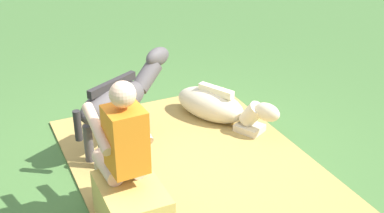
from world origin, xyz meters
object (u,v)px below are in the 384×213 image
at_px(pony_standing, 120,100).
at_px(pony_lying, 217,106).
at_px(person_seated, 121,146).
at_px(hay_bale, 132,208).

distance_m(pony_standing, pony_lying, 1.25).
xyz_separation_m(person_seated, pony_standing, (1.05, -0.31, -0.13)).
height_order(hay_bale, pony_lying, hay_bale).
height_order(hay_bale, pony_standing, pony_standing).
distance_m(hay_bale, pony_standing, 1.31).
distance_m(hay_bale, pony_lying, 2.02).
bearing_deg(hay_bale, pony_standing, -14.27).
relative_size(hay_bale, pony_lying, 0.52).
distance_m(person_seated, pony_standing, 1.11).
bearing_deg(person_seated, pony_lying, -50.84).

